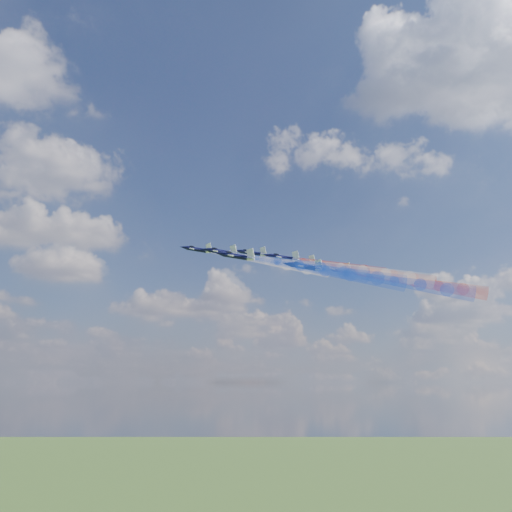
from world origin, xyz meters
TOP-DOWN VIEW (x-y plane):
  - jet_lead at (4.70, 18.17)m, footprint 14.73×15.50m
  - trail_lead at (18.81, -0.43)m, footprint 25.27×32.42m
  - jet_inner_left at (5.06, 1.85)m, footprint 14.73×15.50m
  - trail_inner_left at (19.17, -16.75)m, footprint 25.27×32.42m
  - jet_inner_right at (21.35, 14.29)m, footprint 14.73×15.50m
  - trail_inner_right at (35.46, -4.31)m, footprint 25.27×32.42m
  - jet_outer_left at (1.52, -15.20)m, footprint 14.73×15.50m
  - trail_outer_left at (15.63, -33.80)m, footprint 25.27×32.42m
  - jet_center_third at (22.33, -3.00)m, footprint 14.73×15.50m
  - trail_center_third at (36.44, -21.60)m, footprint 25.27×32.42m
  - jet_outer_right at (37.63, 11.72)m, footprint 14.73×15.50m
  - trail_outer_right at (51.74, -6.88)m, footprint 25.27×32.42m
  - jet_rear_left at (20.00, -17.86)m, footprint 14.73×15.50m
  - trail_rear_left at (34.12, -36.46)m, footprint 25.27×32.42m
  - jet_rear_right at (37.85, -6.30)m, footprint 14.73×15.50m
  - trail_rear_right at (51.97, -24.90)m, footprint 25.27×32.42m

SIDE VIEW (x-z plane):
  - trail_rear_left at x=34.12m, z-range 107.01..120.13m
  - trail_outer_left at x=15.63m, z-range 108.43..121.54m
  - trail_rear_right at x=51.97m, z-range 109.87..122.99m
  - trail_center_third at x=36.44m, z-range 112.38..125.50m
  - jet_rear_left at x=20.00m, z-range 115.38..122.81m
  - trail_inner_left at x=19.17m, z-range 113.25..126.36m
  - jet_outer_left at x=1.52m, z-range 116.79..124.23m
  - jet_rear_right at x=37.85m, z-range 118.23..125.67m
  - trail_outer_right at x=51.74m, z-range 115.58..128.70m
  - trail_inner_right at x=35.46m, z-range 116.95..130.07m
  - trail_lead at x=18.81m, z-range 117.09..130.21m
  - jet_center_third at x=22.33m, z-range 120.75..128.19m
  - jet_inner_left at x=5.06m, z-range 121.61..129.05m
  - jet_outer_right at x=37.63m, z-range 123.95..131.39m
  - jet_inner_right at x=21.35m, z-range 125.32..132.75m
  - jet_lead at x=4.70m, z-range 125.45..132.89m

